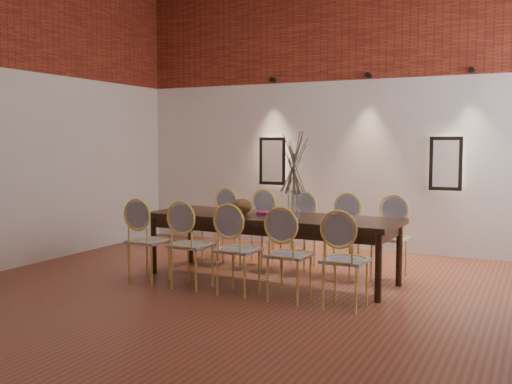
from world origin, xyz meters
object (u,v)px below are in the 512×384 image
at_px(chair_near_b, 192,245).
at_px(dining_table, 271,247).
at_px(bowl, 242,206).
at_px(chair_near_a, 149,241).
at_px(chair_far_c, 298,231).
at_px(book, 270,213).
at_px(chair_near_e, 346,260).
at_px(chair_far_a, 219,225).
at_px(chair_near_c, 238,250).
at_px(chair_near_d, 290,255).
at_px(vase, 294,204).
at_px(chair_far_b, 257,228).
at_px(chair_far_d, 342,234).
at_px(chair_far_e, 389,238).

bearing_deg(chair_near_b, dining_table, 51.98).
bearing_deg(dining_table, bowl, -172.11).
xyz_separation_m(chair_near_a, chair_far_c, (1.24, 1.45, 0.00)).
bearing_deg(book, chair_near_a, -147.41).
bearing_deg(dining_table, chair_near_e, -32.60).
relative_size(dining_table, chair_near_e, 3.13).
bearing_deg(chair_far_a, chair_near_b, 111.35).
distance_m(chair_near_b, book, 1.02).
bearing_deg(chair_near_c, dining_table, 90.00).
relative_size(chair_near_e, book, 3.62).
distance_m(chair_near_b, chair_near_d, 1.18).
xyz_separation_m(chair_near_d, vase, (-0.27, 0.77, 0.43)).
distance_m(chair_near_c, book, 0.86).
relative_size(dining_table, book, 11.32).
bearing_deg(chair_far_b, chair_near_a, 68.65).
distance_m(dining_table, vase, 0.60).
relative_size(chair_near_d, chair_near_e, 1.00).
bearing_deg(chair_far_b, chair_far_d, -180.00).
bearing_deg(chair_far_a, vase, 152.80).
distance_m(chair_near_e, chair_far_a, 2.80).
bearing_deg(chair_near_c, chair_near_a, 180.00).
bearing_deg(chair_near_a, chair_far_e, 32.60).
distance_m(chair_near_e, chair_far_e, 1.51).
bearing_deg(chair_far_a, dining_table, 147.40).
distance_m(chair_far_c, chair_far_d, 0.59).
xyz_separation_m(chair_near_c, vase, (0.32, 0.74, 0.43)).
distance_m(chair_near_c, chair_far_e, 1.91).
distance_m(chair_far_d, book, 0.99).
xyz_separation_m(dining_table, chair_near_b, (-0.62, -0.73, 0.09)).
distance_m(chair_near_d, chair_near_e, 0.59).
bearing_deg(chair_far_c, chair_far_a, 0.00).
height_order(chair_near_d, chair_near_e, same).
bearing_deg(chair_near_e, bowl, 155.43).
relative_size(chair_near_a, vase, 3.13).
bearing_deg(book, vase, -11.06).
distance_m(chair_near_e, vase, 1.24).
height_order(chair_near_a, chair_near_d, same).
bearing_deg(chair_far_e, chair_near_b, 40.46).
relative_size(dining_table, chair_far_c, 3.13).
relative_size(chair_far_c, chair_far_e, 1.00).
xyz_separation_m(chair_near_b, chair_near_c, (0.59, -0.03, 0.00)).
xyz_separation_m(chair_far_b, chair_far_c, (0.59, -0.03, 0.00)).
distance_m(dining_table, chair_far_d, 0.96).
xyz_separation_m(chair_near_b, vase, (0.91, 0.71, 0.43)).
xyz_separation_m(chair_near_a, book, (1.17, 0.75, 0.30)).
bearing_deg(chair_near_a, vase, 27.20).
height_order(chair_near_e, chair_far_b, same).
bearing_deg(chair_near_b, chair_far_e, 40.46).
distance_m(chair_near_a, chair_far_e, 2.80).
relative_size(chair_far_e, vase, 3.13).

